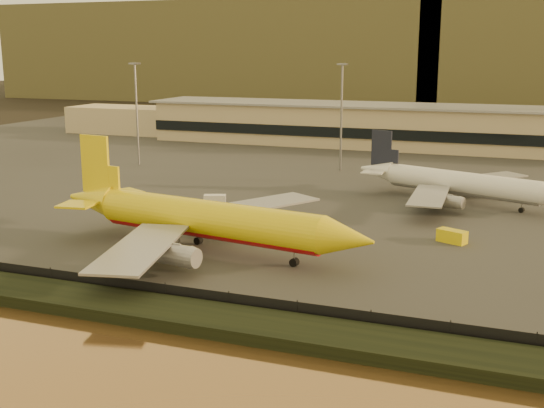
{
  "coord_description": "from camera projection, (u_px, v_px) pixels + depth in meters",
  "views": [
    {
      "loc": [
        31.5,
        -78.24,
        28.69
      ],
      "look_at": [
        -2.22,
        12.0,
        6.85
      ],
      "focal_mm": 45.0,
      "sensor_mm": 36.0,
      "label": 1
    }
  ],
  "objects": [
    {
      "name": "white_narrowbody_jet",
      "position": [
        459.0,
        183.0,
        129.1
      ],
      "size": [
        42.31,
        40.07,
        12.55
      ],
      "rotation": [
        0.0,
        0.0,
        -0.35
      ],
      "color": "silver",
      "rests_on": "tarmac"
    },
    {
      "name": "embankment",
      "position": [
        197.0,
        318.0,
        72.89
      ],
      "size": [
        320.0,
        7.0,
        1.4
      ],
      "primitive_type": "cube",
      "color": "black",
      "rests_on": "ground"
    },
    {
      "name": "dhl_cargo_jet",
      "position": [
        204.0,
        220.0,
        97.84
      ],
      "size": [
        52.17,
        50.54,
        15.6
      ],
      "rotation": [
        0.0,
        0.0,
        -0.16
      ],
      "color": "yellow",
      "rests_on": "tarmac"
    },
    {
      "name": "perimeter_fence",
      "position": [
        213.0,
        300.0,
        76.41
      ],
      "size": [
        300.0,
        0.05,
        2.2
      ],
      "primitive_type": "cube",
      "color": "black",
      "rests_on": "tarmac"
    },
    {
      "name": "distant_hills",
      "position": [
        438.0,
        45.0,
        399.31
      ],
      "size": [
        470.0,
        160.0,
        70.0
      ],
      "color": "brown",
      "rests_on": "ground"
    },
    {
      "name": "ground",
      "position": [
        256.0,
        276.0,
        88.57
      ],
      "size": [
        900.0,
        900.0,
        0.0
      ],
      "primitive_type": "plane",
      "color": "black",
      "rests_on": "ground"
    },
    {
      "name": "gse_vehicle_yellow",
      "position": [
        452.0,
        236.0,
        102.93
      ],
      "size": [
        4.77,
        3.53,
        1.96
      ],
      "primitive_type": "cube",
      "rotation": [
        0.0,
        0.0,
        -0.41
      ],
      "color": "yellow",
      "rests_on": "tarmac"
    },
    {
      "name": "apron_light_masts",
      "position": [
        447.0,
        111.0,
        148.49
      ],
      "size": [
        152.2,
        12.2,
        25.4
      ],
      "color": "slate",
      "rests_on": "tarmac"
    },
    {
      "name": "tarmac",
      "position": [
        393.0,
        163.0,
        175.33
      ],
      "size": [
        320.0,
        220.0,
        0.2
      ],
      "primitive_type": "cube",
      "color": "#2D2D2D",
      "rests_on": "ground"
    },
    {
      "name": "gse_vehicle_white",
      "position": [
        215.0,
        200.0,
        128.28
      ],
      "size": [
        4.49,
        3.18,
        1.84
      ],
      "primitive_type": "cube",
      "rotation": [
        0.0,
        0.0,
        0.36
      ],
      "color": "silver",
      "rests_on": "tarmac"
    },
    {
      "name": "terminal_building",
      "position": [
        365.0,
        125.0,
        206.84
      ],
      "size": [
        202.0,
        25.0,
        12.6
      ],
      "color": "#C8B48B",
      "rests_on": "tarmac"
    }
  ]
}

